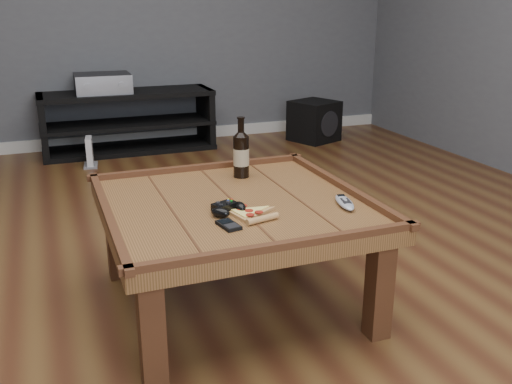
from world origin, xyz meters
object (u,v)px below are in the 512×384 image
object	(u,v)px
coffee_table	(234,216)
pizza_slice	(251,214)
smartphone	(229,225)
av_receiver	(103,83)
game_controller	(228,208)
subwoofer	(314,121)
remote_control	(345,202)
media_console	(128,122)
beer_bottle	(241,153)
game_console	(90,153)

from	to	relation	value
coffee_table	pizza_slice	distance (m)	0.18
smartphone	av_receiver	distance (m)	2.99
coffee_table	game_controller	distance (m)	0.15
game_controller	subwoofer	bearing A→B (deg)	36.29
smartphone	remote_control	bearing A→B (deg)	-4.56
game_controller	subwoofer	world-z (taller)	game_controller
media_console	beer_bottle	size ratio (longest dim) A/B	5.15
pizza_slice	coffee_table	bearing A→B (deg)	79.81
coffee_table	av_receiver	world-z (taller)	av_receiver
media_console	remote_control	bearing A→B (deg)	-82.49
coffee_table	remote_control	size ratio (longest dim) A/B	5.48
beer_bottle	game_controller	size ratio (longest dim) A/B	1.83
smartphone	subwoofer	size ratio (longest dim) A/B	0.24
beer_bottle	remote_control	world-z (taller)	beer_bottle
coffee_table	smartphone	distance (m)	0.27
game_controller	subwoofer	distance (m)	3.15
game_controller	remote_control	size ratio (longest dim) A/B	0.79
coffee_table	pizza_slice	bearing A→B (deg)	-86.77
beer_bottle	game_console	world-z (taller)	beer_bottle
beer_bottle	smartphone	xyz separation A→B (m)	(-0.24, -0.55, -0.10)
game_controller	av_receiver	bearing A→B (deg)	71.08
game_controller	pizza_slice	bearing A→B (deg)	-59.59
media_console	game_controller	bearing A→B (deg)	-91.22
coffee_table	beer_bottle	world-z (taller)	beer_bottle
pizza_slice	av_receiver	distance (m)	2.92
av_receiver	game_console	distance (m)	0.63
pizza_slice	game_console	bearing A→B (deg)	84.85
beer_bottle	game_console	bearing A→B (deg)	103.67
beer_bottle	remote_control	size ratio (longest dim) A/B	1.45
game_controller	game_console	xyz separation A→B (m)	(-0.30, 2.48, -0.37)
coffee_table	pizza_slice	xyz separation A→B (m)	(0.01, -0.17, 0.07)
game_console	remote_control	bearing A→B (deg)	-66.55
subwoofer	game_console	distance (m)	1.99
pizza_slice	av_receiver	xyz separation A→B (m)	(-0.19, 2.92, 0.12)
media_console	beer_bottle	xyz separation A→B (m)	(0.14, -2.44, 0.31)
pizza_slice	subwoofer	distance (m)	3.16
subwoofer	remote_control	bearing A→B (deg)	-136.60
subwoofer	game_controller	bearing A→B (deg)	-144.69
beer_bottle	av_receiver	world-z (taller)	beer_bottle
game_controller	pizza_slice	world-z (taller)	game_controller
pizza_slice	game_console	distance (m)	2.59
media_console	game_console	distance (m)	0.54
coffee_table	game_console	bearing A→B (deg)	98.63
pizza_slice	media_console	bearing A→B (deg)	76.77
smartphone	av_receiver	size ratio (longest dim) A/B	0.25
smartphone	game_console	xyz separation A→B (m)	(-0.26, 2.61, -0.35)
subwoofer	game_console	world-z (taller)	subwoofer
game_controller	coffee_table	bearing A→B (deg)	40.81
game_console	smartphone	bearing A→B (deg)	-77.17
media_console	remote_control	xyz separation A→B (m)	(0.39, -2.94, 0.22)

